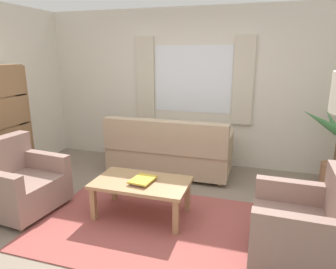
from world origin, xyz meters
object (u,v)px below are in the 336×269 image
armchair_right (305,227)px  book_stack_on_table (142,180)px  bookshelf (2,134)px  couch (169,152)px  armchair_left (18,183)px  coffee_table (141,186)px

armchair_right → book_stack_on_table: bearing=-98.7°
bookshelf → armchair_right: bearing=81.6°
couch → armchair_right: couch is taller
armchair_right → couch: bearing=-131.3°
couch → armchair_left: couch is taller
coffee_table → book_stack_on_table: book_stack_on_table is taller
coffee_table → bookshelf: bookshelf is taller
couch → coffee_table: bearing=93.3°
armchair_right → bookshelf: bearing=-96.6°
couch → bookshelf: (-2.14, -1.10, 0.40)m
armchair_right → book_stack_on_table: (-1.70, 0.31, 0.11)m
couch → coffee_table: (0.08, -1.35, 0.01)m
book_stack_on_table → bookshelf: bearing=173.1°
coffee_table → book_stack_on_table: bearing=-45.7°
armchair_right → coffee_table: 1.76m
armchair_left → couch: bearing=-34.7°
armchair_left → coffee_table: 1.51m
couch → bookshelf: size_ratio=1.10×
couch → armchair_left: size_ratio=2.07×
armchair_left → armchair_right: same height
coffee_table → bookshelf: bearing=173.7°
armchair_left → bookshelf: bearing=58.6°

